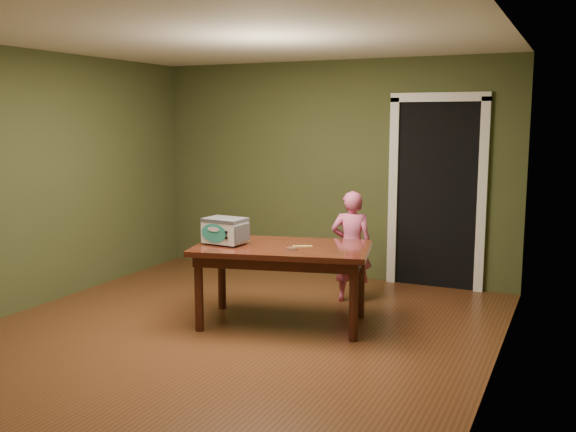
% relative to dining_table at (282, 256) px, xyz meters
% --- Properties ---
extents(floor, '(5.00, 5.00, 0.00)m').
position_rel_dining_table_xyz_m(floor, '(-0.30, -0.52, -0.65)').
color(floor, brown).
rests_on(floor, ground).
extents(room_shell, '(4.52, 5.02, 2.61)m').
position_rel_dining_table_xyz_m(room_shell, '(-0.30, -0.52, 1.06)').
color(room_shell, '#404826').
rests_on(room_shell, ground).
extents(doorway, '(1.10, 0.66, 2.25)m').
position_rel_dining_table_xyz_m(doorway, '(1.00, 2.26, 0.41)').
color(doorway, black).
rests_on(doorway, ground).
extents(dining_table, '(1.77, 1.25, 0.75)m').
position_rel_dining_table_xyz_m(dining_table, '(0.00, 0.00, 0.00)').
color(dining_table, '#34100B').
rests_on(dining_table, floor).
extents(toy_oven, '(0.42, 0.30, 0.25)m').
position_rel_dining_table_xyz_m(toy_oven, '(-0.52, -0.16, 0.23)').
color(toy_oven, '#4C4F54').
rests_on(toy_oven, dining_table).
extents(baking_pan, '(0.10, 0.10, 0.02)m').
position_rel_dining_table_xyz_m(baking_pan, '(0.16, -0.14, 0.11)').
color(baking_pan, silver).
rests_on(baking_pan, dining_table).
extents(spatula, '(0.17, 0.10, 0.01)m').
position_rel_dining_table_xyz_m(spatula, '(0.19, 0.03, 0.10)').
color(spatula, '#F2DB69').
rests_on(spatula, dining_table).
extents(child, '(0.49, 0.38, 1.18)m').
position_rel_dining_table_xyz_m(child, '(0.33, 0.99, -0.06)').
color(child, '#E15C8D').
rests_on(child, floor).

